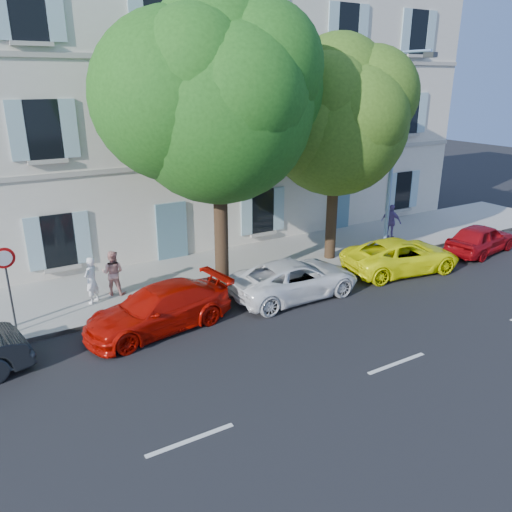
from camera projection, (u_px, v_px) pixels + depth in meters
ground at (309, 308)px, 16.68m from camera, size 90.00×90.00×0.00m
sidewalk at (244, 266)px, 20.27m from camera, size 36.00×4.50×0.15m
kerb at (273, 283)px, 18.51m from camera, size 36.00×0.16×0.16m
building at (183, 108)px, 22.98m from camera, size 28.00×7.00×12.00m
car_red_coupe at (159, 309)px, 15.10m from camera, size 4.84×2.54×1.34m
car_white_coupe at (295, 279)px, 17.42m from camera, size 4.70×2.17×1.31m
car_yellow_supercar at (401, 256)px, 19.69m from camera, size 4.99×2.85×1.31m
car_red_hatchback at (481, 239)px, 21.80m from camera, size 4.06×2.14×1.32m
tree_left at (218, 108)px, 16.04m from camera, size 6.22×6.22×9.64m
tree_right at (336, 125)px, 19.23m from camera, size 5.48×5.48×8.45m
road_sign at (6, 272)px, 14.18m from camera, size 0.61×0.13×2.63m
street_lamp at (397, 144)px, 20.24m from camera, size 0.28×1.73×8.12m
pedestrian_a at (91, 280)px, 16.51m from camera, size 0.69×0.67×1.59m
pedestrian_b at (113, 273)px, 17.17m from camera, size 0.97×0.92×1.58m
pedestrian_c at (391, 222)px, 23.25m from camera, size 0.73×1.03×1.63m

